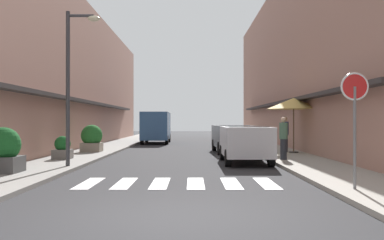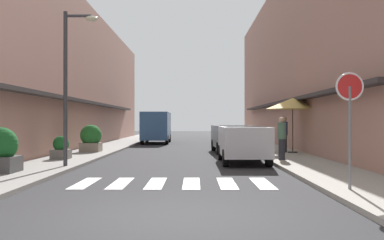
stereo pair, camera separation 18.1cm
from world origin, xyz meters
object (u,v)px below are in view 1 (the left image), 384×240
object	(u,v)px
parked_car_near	(244,140)
round_street_sign	(354,100)
cafe_umbrella	(293,104)
planter_far	(91,138)
delivery_van	(155,125)
planter_corner	(2,150)
pedestrian_walking_near	(283,137)
pedestrian_walking_far	(284,133)
street_lamp	(73,71)
planter_midblock	(62,148)
parked_car_mid	(231,135)

from	to	relation	value
parked_car_near	round_street_sign	world-z (taller)	round_street_sign
cafe_umbrella	planter_far	distance (m)	10.31
delivery_van	planter_corner	distance (m)	19.99
round_street_sign	pedestrian_walking_near	xyz separation A→B (m)	(-0.02, 7.59, -1.14)
pedestrian_walking_far	delivery_van	bearing A→B (deg)	-171.53
pedestrian_walking_near	street_lamp	bearing A→B (deg)	162.48
planter_corner	pedestrian_walking_near	distance (m)	10.40
planter_midblock	planter_far	xyz separation A→B (m)	(0.21, 4.26, 0.24)
parked_car_mid	street_lamp	xyz separation A→B (m)	(-6.24, -7.92, 2.48)
planter_far	planter_corner	bearing A→B (deg)	-93.81
pedestrian_walking_near	pedestrian_walking_far	distance (m)	4.31
parked_car_mid	parked_car_near	bearing A→B (deg)	-90.00
street_lamp	cafe_umbrella	xyz separation A→B (m)	(9.14, 6.33, -0.86)
street_lamp	planter_far	xyz separation A→B (m)	(-1.00, 7.06, -2.61)
pedestrian_walking_far	cafe_umbrella	bearing A→B (deg)	20.21
pedestrian_walking_far	pedestrian_walking_near	bearing A→B (deg)	-38.07
parked_car_mid	round_street_sign	world-z (taller)	round_street_sign
street_lamp	cafe_umbrella	distance (m)	11.15
delivery_van	pedestrian_walking_far	distance (m)	13.40
round_street_sign	cafe_umbrella	xyz separation A→B (m)	(1.29, 11.44, 0.37)
parked_car_mid	pedestrian_walking_far	bearing A→B (deg)	-26.06
parked_car_mid	cafe_umbrella	world-z (taller)	cafe_umbrella
pedestrian_walking_near	planter_corner	bearing A→B (deg)	169.93
planter_midblock	parked_car_mid	bearing A→B (deg)	34.52
planter_corner	planter_midblock	distance (m)	4.74
street_lamp	pedestrian_walking_near	size ratio (longest dim) A/B	3.12
delivery_van	pedestrian_walking_near	xyz separation A→B (m)	(6.42, -15.36, -0.38)
round_street_sign	planter_far	xyz separation A→B (m)	(-8.84, 12.17, -1.37)
pedestrian_walking_far	round_street_sign	bearing A→B (deg)	-29.64
delivery_van	street_lamp	bearing A→B (deg)	-94.50
parked_car_mid	round_street_sign	bearing A→B (deg)	-82.95
delivery_van	pedestrian_walking_near	size ratio (longest dim) A/B	3.15
cafe_umbrella	planter_far	bearing A→B (deg)	175.88
round_street_sign	pedestrian_walking_near	bearing A→B (deg)	90.17
parked_car_mid	round_street_sign	size ratio (longest dim) A/B	1.68
parked_car_mid	pedestrian_walking_far	distance (m)	2.85
parked_car_near	street_lamp	size ratio (longest dim) A/B	0.77
parked_car_mid	planter_corner	bearing A→B (deg)	-128.51
round_street_sign	planter_far	bearing A→B (deg)	126.00
parked_car_near	pedestrian_walking_near	distance (m)	1.62
parked_car_near	parked_car_mid	bearing A→B (deg)	90.00
planter_corner	pedestrian_walking_near	xyz separation A→B (m)	(9.42, 4.39, 0.24)
delivery_van	pedestrian_walking_near	world-z (taller)	delivery_van
delivery_van	cafe_umbrella	distance (m)	13.91
pedestrian_walking_near	cafe_umbrella	bearing A→B (deg)	36.10
parked_car_near	planter_far	size ratio (longest dim) A/B	3.00
pedestrian_walking_near	delivery_van	bearing A→B (deg)	77.61
parked_car_near	planter_far	world-z (taller)	planter_far
parked_car_near	planter_midblock	world-z (taller)	parked_car_near
parked_car_near	delivery_van	xyz separation A→B (m)	(-4.83, 15.66, 0.48)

